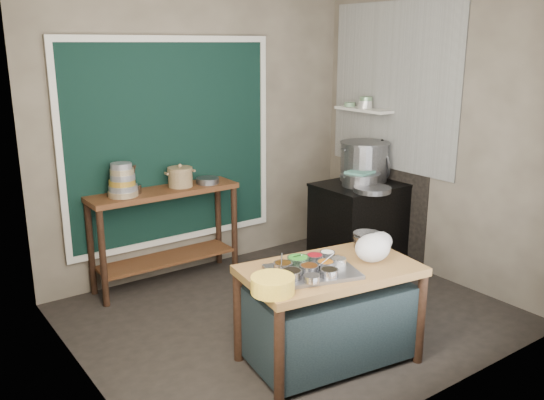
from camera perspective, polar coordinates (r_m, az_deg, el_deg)
floor at (r=5.12m, az=1.85°, el=-11.42°), size 3.50×3.00×0.02m
back_wall at (r=5.91m, az=-7.05°, el=6.50°), size 3.50×0.02×2.80m
left_wall at (r=3.87m, az=-19.11°, el=1.08°), size 0.02×3.00×2.80m
right_wall at (r=5.89m, az=15.76°, el=6.02°), size 0.02×3.00×2.80m
curtain_panel at (r=5.72m, az=-9.92°, el=5.60°), size 2.10×0.02×1.90m
curtain_frame at (r=5.71m, az=-9.87°, el=5.59°), size 2.22×0.03×2.02m
tile_panel at (r=6.18m, az=11.88°, el=10.88°), size 0.02×1.70×1.70m
soot_patch at (r=6.43m, az=10.70°, el=0.70°), size 0.01×1.30×1.30m
wall_shelf at (r=6.33m, az=9.09°, el=8.84°), size 0.22×0.70×0.03m
prep_table at (r=4.31m, az=5.67°, el=-11.24°), size 1.34×0.89×0.75m
back_counter at (r=5.69m, az=-10.48°, el=-3.60°), size 1.45×0.40×0.95m
stove_block at (r=6.17m, az=8.73°, el=-2.49°), size 0.90×0.68×0.85m
stove_top at (r=6.05m, az=8.90°, el=1.48°), size 0.92×0.69×0.03m
condiment_tray at (r=4.02m, az=4.01°, el=-7.10°), size 0.70×0.58×0.03m
condiment_bowls at (r=4.01m, az=3.69°, el=-6.54°), size 0.57×0.42×0.06m
yellow_basin at (r=3.70m, az=0.08°, el=-8.40°), size 0.29×0.29×0.11m
saucepan at (r=4.56m, az=9.34°, el=-3.92°), size 0.24×0.24×0.12m
plastic_bag_a at (r=4.26m, az=9.95°, el=-4.69°), size 0.31×0.28×0.21m
plastic_bag_b at (r=4.48m, az=10.64°, el=-4.09°), size 0.24×0.22×0.15m
bowl_stack at (r=5.37m, az=-14.59°, el=1.77°), size 0.27×0.27×0.30m
utensil_cup at (r=5.45m, az=-13.52°, el=1.06°), size 0.15×0.15×0.08m
ceramic_crock at (r=5.62m, az=-9.07°, el=2.17°), size 0.27×0.27×0.17m
wide_bowl at (r=5.72m, az=-6.40°, el=1.92°), size 0.24×0.24×0.06m
stock_pot at (r=6.15m, az=9.10°, el=3.81°), size 0.62×0.62×0.41m
pot_lid at (r=6.25m, az=10.65°, el=3.95°), size 0.25×0.44×0.42m
steamer at (r=5.94m, az=8.78°, el=2.04°), size 0.52×0.52×0.13m
green_cloth at (r=5.93m, az=8.81°, el=2.78°), size 0.33×0.28×0.02m
shallow_pan at (r=5.73m, az=9.90°, el=1.04°), size 0.45×0.45×0.05m
shelf_bowl_stack at (r=6.31m, az=9.26°, el=9.48°), size 0.15×0.15×0.12m
shelf_bowl_green at (r=6.48m, az=7.71°, el=9.37°), size 0.15×0.15×0.04m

